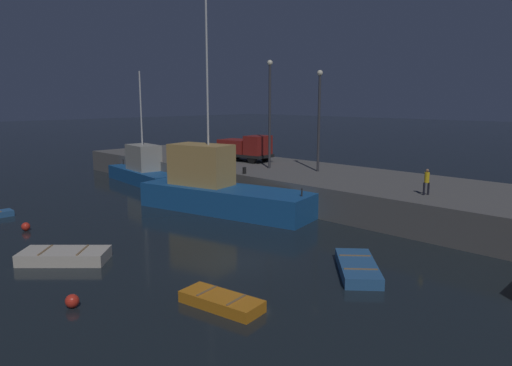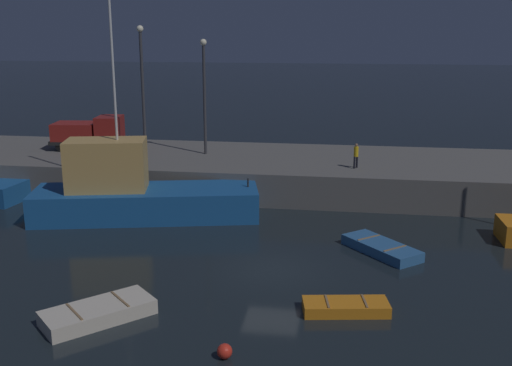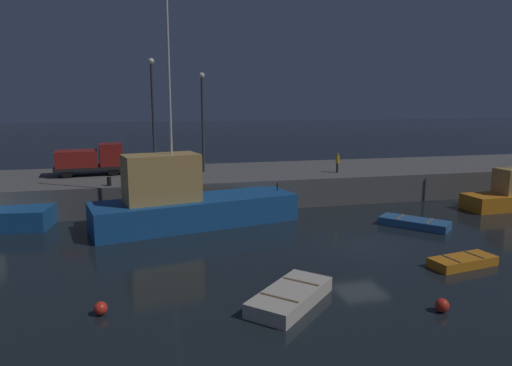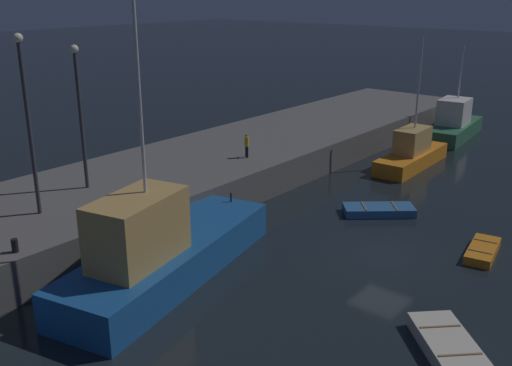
{
  "view_description": "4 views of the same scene",
  "coord_description": "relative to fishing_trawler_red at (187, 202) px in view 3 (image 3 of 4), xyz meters",
  "views": [
    {
      "loc": [
        15.89,
        -14.56,
        7.65
      ],
      "look_at": [
        -4.15,
        5.65,
        2.59
      ],
      "focal_mm": 33.32,
      "sensor_mm": 36.0,
      "label": 1
    },
    {
      "loc": [
        3.05,
        -24.98,
        10.52
      ],
      "look_at": [
        -1.82,
        7.28,
        2.09
      ],
      "focal_mm": 42.38,
      "sensor_mm": 36.0,
      "label": 2
    },
    {
      "loc": [
        -10.9,
        -21.24,
        7.59
      ],
      "look_at": [
        -4.05,
        7.09,
        2.39
      ],
      "focal_mm": 32.14,
      "sensor_mm": 36.0,
      "label": 3
    },
    {
      "loc": [
        -24.13,
        -11.76,
        12.58
      ],
      "look_at": [
        -1.08,
        7.23,
        2.54
      ],
      "focal_mm": 41.07,
      "sensor_mm": 36.0,
      "label": 4
    }
  ],
  "objects": [
    {
      "name": "ground_plane",
      "position": [
        8.56,
        -6.49,
        -1.47
      ],
      "size": [
        320.0,
        320.0,
        0.0
      ],
      "primitive_type": "plane",
      "color": "black"
    },
    {
      "name": "pier_quay",
      "position": [
        8.56,
        7.93,
        -0.43
      ],
      "size": [
        65.8,
        10.1,
        2.06
      ],
      "color": "#5B5956",
      "rests_on": "ground"
    },
    {
      "name": "fishing_trawler_red",
      "position": [
        0.0,
        0.0,
        0.0
      ],
      "size": [
        13.05,
        6.33,
        14.44
      ],
      "color": "#195193",
      "rests_on": "ground"
    },
    {
      "name": "rowboat_white_mid",
      "position": [
        13.5,
        -3.58,
        -1.22
      ],
      "size": [
        3.85,
        4.09,
        0.53
      ],
      "color": "#2D6099",
      "rests_on": "ground"
    },
    {
      "name": "dinghy_red_small",
      "position": [
        2.78,
        -12.14,
        -1.19
      ],
      "size": [
        4.07,
        4.07,
        0.6
      ],
      "color": "beige",
      "rests_on": "ground"
    },
    {
      "name": "rowboat_blue_far",
      "position": [
        11.85,
        -10.17,
        -1.25
      ],
      "size": [
        3.4,
        1.74,
        0.48
      ],
      "color": "orange",
      "rests_on": "ground"
    },
    {
      "name": "mooring_buoy_near",
      "position": [
        -4.16,
        -11.42,
        -1.22
      ],
      "size": [
        0.5,
        0.5,
        0.5
      ],
      "primitive_type": "sphere",
      "color": "red",
      "rests_on": "ground"
    },
    {
      "name": "mooring_buoy_mid",
      "position": [
        7.95,
        -14.1,
        -1.21
      ],
      "size": [
        0.51,
        0.51,
        0.51
      ],
      "primitive_type": "sphere",
      "color": "red",
      "rests_on": "ground"
    },
    {
      "name": "lamp_post_west",
      "position": [
        -1.71,
        6.89,
        5.57
      ],
      "size": [
        0.44,
        0.44,
        8.58
      ],
      "color": "#38383D",
      "rests_on": "pier_quay"
    },
    {
      "name": "lamp_post_east",
      "position": [
        2.09,
        8.36,
        5.12
      ],
      "size": [
        0.44,
        0.44,
        7.72
      ],
      "color": "#38383D",
      "rests_on": "pier_quay"
    },
    {
      "name": "utility_truck",
      "position": [
        -6.39,
        8.7,
        1.82
      ],
      "size": [
        5.33,
        2.77,
        2.37
      ],
      "color": "black",
      "rests_on": "pier_quay"
    },
    {
      "name": "dockworker",
      "position": [
        12.27,
        5.46,
        1.48
      ],
      "size": [
        0.39,
        0.39,
        1.55
      ],
      "color": "black",
      "rests_on": "pier_quay"
    },
    {
      "name": "bollard_central",
      "position": [
        -1.09,
        3.47,
        0.85
      ],
      "size": [
        0.28,
        0.28,
        0.5
      ],
      "primitive_type": "cylinder",
      "color": "black",
      "rests_on": "pier_quay"
    },
    {
      "name": "bollard_east",
      "position": [
        -4.79,
        3.65,
        0.89
      ],
      "size": [
        0.28,
        0.28,
        0.59
      ],
      "primitive_type": "cylinder",
      "color": "black",
      "rests_on": "pier_quay"
    }
  ]
}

